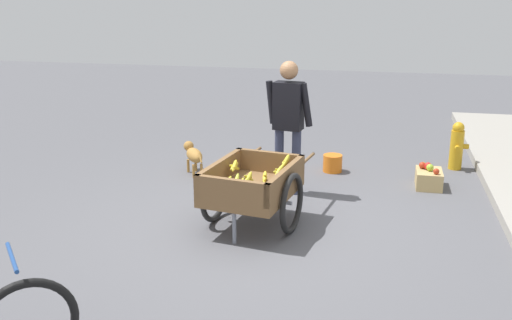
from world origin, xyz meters
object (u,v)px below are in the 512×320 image
(dog, at_px, (194,154))
(plastic_bucket, at_px, (333,163))
(vendor_person, at_px, (288,116))
(fruit_cart, at_px, (252,188))
(fire_hydrant, at_px, (457,146))
(apple_crate, at_px, (429,178))

(dog, height_order, plastic_bucket, dog)
(vendor_person, distance_m, dog, 1.61)
(fruit_cart, xyz_separation_m, vendor_person, (-1.14, 0.19, 0.54))
(fruit_cart, height_order, fire_hydrant, fruit_cart)
(fruit_cart, bearing_deg, plastic_bucket, 162.53)
(fire_hydrant, bearing_deg, apple_crate, -25.29)
(dog, bearing_deg, vendor_person, 70.22)
(plastic_bucket, xyz_separation_m, apple_crate, (0.40, 1.25, 0.01))
(fruit_cart, bearing_deg, apple_crate, 131.81)
(fruit_cart, xyz_separation_m, fire_hydrant, (-2.59, 2.33, -0.10))
(plastic_bucket, bearing_deg, dog, -75.12)
(vendor_person, distance_m, plastic_bucket, 1.38)
(dog, xyz_separation_m, fire_hydrant, (-0.96, 3.50, 0.06))
(vendor_person, relative_size, fire_hydrant, 2.43)
(dog, distance_m, apple_crate, 3.09)
(dog, bearing_deg, fire_hydrant, 105.36)
(vendor_person, xyz_separation_m, plastic_bucket, (-0.98, 0.47, -0.86))
(dog, bearing_deg, fruit_cart, 35.72)
(plastic_bucket, height_order, apple_crate, apple_crate)
(fruit_cart, bearing_deg, fire_hydrant, 138.02)
(fruit_cart, xyz_separation_m, dog, (-1.63, -1.17, -0.17))
(plastic_bucket, relative_size, apple_crate, 0.59)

